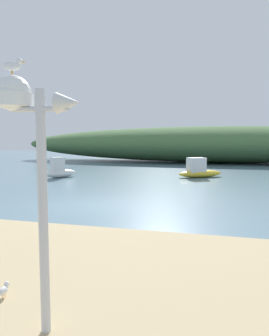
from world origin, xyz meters
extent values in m
plane|color=slate|center=(0.00, 0.00, 0.00)|extent=(120.00, 120.00, 0.00)
ellipsoid|color=#476B3D|center=(4.91, 27.45, 2.20)|extent=(50.58, 11.04, 4.41)
cylinder|color=silver|center=(2.82, -8.20, 1.73)|extent=(0.12, 0.12, 3.07)
cylinder|color=silver|center=(2.82, -8.20, 3.03)|extent=(0.75, 0.07, 0.07)
cylinder|color=white|center=(2.45, -8.20, 3.15)|extent=(0.48, 0.48, 0.16)
sphere|color=white|center=(2.45, -8.20, 3.23)|extent=(0.44, 0.44, 0.44)
cone|color=silver|center=(3.20, -8.20, 3.09)|extent=(0.29, 0.25, 0.25)
cylinder|color=orange|center=(2.44, -8.18, 3.48)|extent=(0.01, 0.01, 0.05)
cylinder|color=orange|center=(2.46, -8.22, 3.48)|extent=(0.01, 0.01, 0.05)
ellipsoid|color=white|center=(2.45, -8.20, 3.56)|extent=(0.23, 0.17, 0.12)
ellipsoid|color=#9EA0A8|center=(2.45, -8.20, 3.58)|extent=(0.21, 0.15, 0.04)
sphere|color=white|center=(2.53, -8.17, 3.62)|extent=(0.08, 0.08, 0.08)
cone|color=gold|center=(2.59, -8.14, 3.61)|extent=(0.05, 0.04, 0.02)
ellipsoid|color=white|center=(-5.80, 8.43, 0.30)|extent=(1.97, 2.47, 0.59)
cube|color=silver|center=(-5.92, 8.22, 0.93)|extent=(1.00, 1.06, 1.09)
ellipsoid|color=gold|center=(3.93, 11.09, 0.27)|extent=(3.44, 2.72, 0.54)
cube|color=silver|center=(3.64, 10.91, 0.89)|extent=(1.46, 1.36, 1.08)
cylinder|color=orange|center=(1.71, -7.61, 0.23)|extent=(0.01, 0.01, 0.05)
cylinder|color=orange|center=(1.75, -7.60, 0.23)|extent=(0.01, 0.01, 0.05)
ellipsoid|color=white|center=(1.73, -7.60, 0.31)|extent=(0.13, 0.23, 0.12)
ellipsoid|color=#9EA0A8|center=(1.73, -7.60, 0.33)|extent=(0.11, 0.22, 0.04)
sphere|color=white|center=(1.72, -7.51, 0.37)|extent=(0.08, 0.08, 0.08)
cone|color=gold|center=(1.71, -7.45, 0.37)|extent=(0.03, 0.05, 0.02)
camera|label=1|loc=(4.87, -11.56, 2.65)|focal=32.91mm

